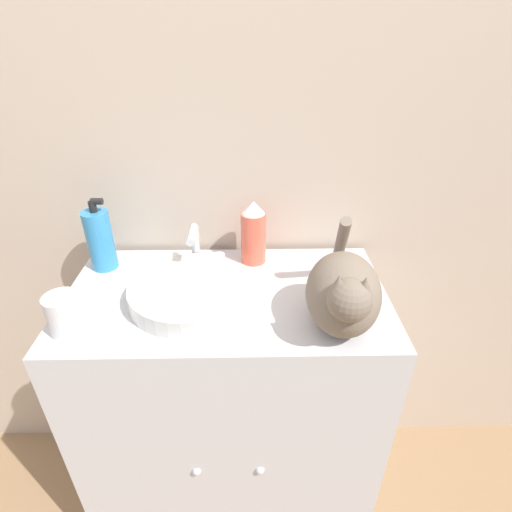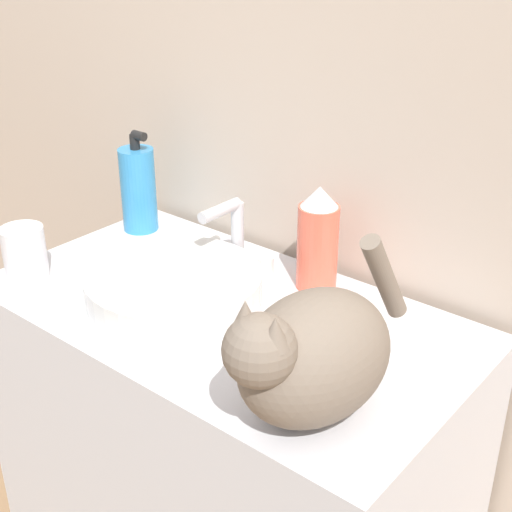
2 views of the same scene
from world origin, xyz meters
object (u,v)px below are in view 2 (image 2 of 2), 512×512
(cat, at_px, (310,354))
(soap_bottle, at_px, (138,189))
(spray_bottle, at_px, (318,240))
(cup, at_px, (25,253))

(cat, distance_m, soap_bottle, 0.68)
(spray_bottle, bearing_deg, cat, -56.53)
(soap_bottle, bearing_deg, cup, -89.91)
(soap_bottle, relative_size, spray_bottle, 1.12)
(soap_bottle, relative_size, cup, 2.20)
(cat, xyz_separation_m, cup, (-0.62, -0.01, -0.05))
(soap_bottle, xyz_separation_m, cup, (0.00, -0.28, -0.04))
(spray_bottle, relative_size, cup, 1.96)
(cat, bearing_deg, cup, -81.83)
(cat, xyz_separation_m, soap_bottle, (-0.62, 0.27, -0.01))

